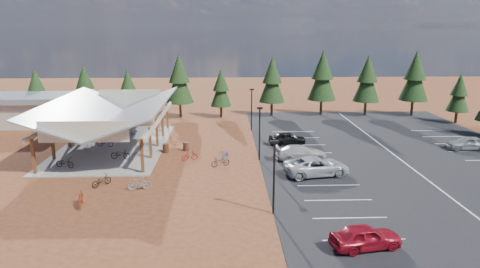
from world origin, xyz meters
TOP-DOWN VIEW (x-y plane):
  - ground at (0.00, 0.00)m, footprint 140.00×140.00m
  - asphalt_lot at (18.50, 3.00)m, footprint 27.00×44.00m
  - concrete_pad at (-10.00, 7.00)m, footprint 10.60×18.60m
  - bike_pavilion at (-10.00, 7.00)m, footprint 11.65×19.40m
  - outbuilding at (-24.00, 18.00)m, footprint 11.00×7.00m
  - lamp_post_0 at (5.00, -10.00)m, footprint 0.50×0.25m
  - lamp_post_1 at (5.00, 2.00)m, footprint 0.50×0.25m
  - lamp_post_2 at (5.00, 14.00)m, footprint 0.50×0.25m
  - trash_bin_0 at (-4.24, 4.82)m, footprint 0.60×0.60m
  - trash_bin_1 at (-2.26, 5.41)m, footprint 0.60×0.60m
  - pine_0 at (-23.97, 22.21)m, footprint 2.93×2.93m
  - pine_1 at (-17.30, 21.96)m, footprint 3.17×3.17m
  - pine_2 at (-11.48, 21.95)m, footprint 2.89×2.89m
  - pine_3 at (-4.44, 21.99)m, footprint 3.76×3.76m
  - pine_4 at (1.24, 21.85)m, footprint 2.90×2.90m
  - pine_5 at (8.40, 22.62)m, footprint 3.60×3.60m
  - pine_6 at (15.53, 22.96)m, footprint 3.98×3.98m
  - pine_7 at (21.75, 22.37)m, footprint 3.69×3.69m
  - pine_8 at (28.40, 22.09)m, footprint 3.96×3.96m
  - pine_13 at (32.23, 17.22)m, footprint 2.81×2.81m
  - bike_0 at (-12.58, 0.04)m, footprint 1.90×1.14m
  - bike_1 at (-11.80, 4.71)m, footprint 1.57×0.88m
  - bike_2 at (-10.83, 6.91)m, footprint 1.86×1.02m
  - bike_3 at (-13.67, 12.50)m, footprint 1.87×0.96m
  - bike_4 at (-8.21, 2.43)m, footprint 1.98×0.96m
  - bike_5 at (-6.66, 5.18)m, footprint 1.54×0.64m
  - bike_6 at (-9.24, 10.57)m, footprint 1.66×0.77m
  - bike_7 at (-6.56, 13.31)m, footprint 1.64×0.48m
  - bike_11 at (-8.48, -8.28)m, footprint 0.85×1.93m
  - bike_12 at (-8.13, -4.40)m, footprint 1.59×1.81m
  - bike_13 at (-4.94, -5.32)m, footprint 1.88×0.83m
  - bike_14 at (1.77, 2.45)m, footprint 1.09×1.82m
  - bike_15 at (-1.63, 2.05)m, footprint 1.62×1.10m
  - bike_16 at (1.31, 0.19)m, footprint 1.84×1.23m
  - car_0 at (9.72, -14.92)m, footprint 4.33×2.39m
  - car_2 at (9.53, -2.49)m, footprint 5.97×3.55m
  - car_3 at (8.96, 1.79)m, footprint 4.96×2.29m
  - car_4 at (8.44, 7.35)m, footprint 4.05×1.92m
  - car_8 at (26.69, 4.62)m, footprint 4.24×1.85m

SIDE VIEW (x-z plane):
  - ground at x=0.00m, z-range 0.00..0.00m
  - asphalt_lot at x=18.50m, z-range 0.00..0.04m
  - concrete_pad at x=-10.00m, z-range 0.00..0.10m
  - trash_bin_0 at x=-4.24m, z-range 0.00..0.90m
  - trash_bin_1 at x=-2.26m, z-range 0.00..0.90m
  - bike_14 at x=1.77m, z-range 0.00..0.90m
  - bike_16 at x=1.31m, z-range 0.00..0.92m
  - bike_12 at x=-8.13m, z-range 0.00..0.94m
  - bike_15 at x=-1.63m, z-range 0.00..0.95m
  - bike_6 at x=-9.24m, z-range 0.10..0.94m
  - bike_13 at x=-4.94m, z-range 0.00..1.09m
  - bike_5 at x=-6.66m, z-range 0.10..1.00m
  - bike_1 at x=-11.80m, z-range 0.10..1.01m
  - bike_11 at x=-8.48m, z-range 0.00..1.12m
  - bike_2 at x=-10.83m, z-range 0.10..1.03m
  - bike_0 at x=-12.58m, z-range 0.10..1.04m
  - bike_7 at x=-6.56m, z-range 0.10..1.08m
  - bike_4 at x=-8.21m, z-range 0.10..1.09m
  - bike_3 at x=-13.67m, z-range 0.10..1.18m
  - car_4 at x=8.44m, z-range 0.04..1.38m
  - car_0 at x=9.72m, z-range 0.04..1.44m
  - car_3 at x=8.96m, z-range 0.04..1.45m
  - car_8 at x=26.69m, z-range 0.04..1.46m
  - car_2 at x=9.53m, z-range 0.04..1.60m
  - outbuilding at x=-24.00m, z-range 0.08..3.98m
  - lamp_post_0 at x=5.00m, z-range 0.41..5.55m
  - lamp_post_1 at x=5.00m, z-range 0.41..5.55m
  - lamp_post_2 at x=5.00m, z-range 0.41..5.55m
  - bike_pavilion at x=-10.00m, z-range 1.34..6.31m
  - pine_13 at x=32.23m, z-range 0.72..7.26m
  - pine_2 at x=-11.48m, z-range 0.74..7.47m
  - pine_4 at x=1.24m, z-range 0.74..7.50m
  - pine_0 at x=-23.97m, z-range 0.75..7.59m
  - pine_1 at x=-17.30m, z-range 0.81..8.21m
  - pine_5 at x=8.40m, z-range 0.93..9.30m
  - pine_7 at x=21.75m, z-range 0.95..9.54m
  - pine_3 at x=-4.44m, z-range 0.97..9.74m
  - pine_8 at x=28.40m, z-range 1.02..10.25m
  - pine_6 at x=15.53m, z-range 1.03..10.29m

